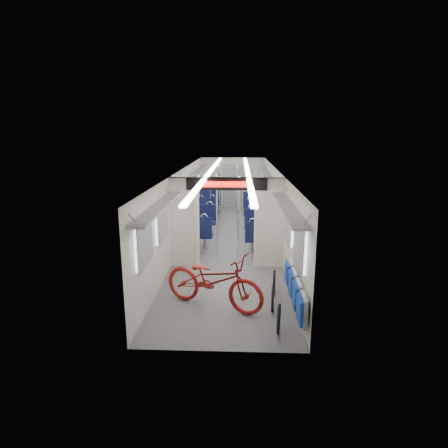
% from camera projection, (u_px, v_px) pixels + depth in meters
% --- Properties ---
extents(carriage, '(12.00, 12.02, 2.31)m').
position_uv_depth(carriage, '(229.00, 198.00, 11.15)').
color(carriage, '#515456').
rests_on(carriage, ground).
extents(bicycle, '(2.24, 1.56, 1.12)m').
position_uv_depth(bicycle, '(214.00, 280.00, 7.34)').
color(bicycle, maroon).
rests_on(bicycle, ground).
extents(flip_bench, '(0.12, 2.10, 0.50)m').
position_uv_depth(flip_bench, '(295.00, 289.00, 6.86)').
color(flip_bench, gray).
rests_on(flip_bench, carriage).
extents(bike_hoop_a, '(0.13, 0.53, 0.53)m').
position_uv_depth(bike_hoop_a, '(279.00, 320.00, 6.42)').
color(bike_hoop_a, black).
rests_on(bike_hoop_a, ground).
extents(bike_hoop_b, '(0.10, 0.53, 0.52)m').
position_uv_depth(bike_hoop_b, '(273.00, 300.00, 7.23)').
color(bike_hoop_b, black).
rests_on(bike_hoop_b, ground).
extents(bike_hoop_c, '(0.11, 0.54, 0.53)m').
position_uv_depth(bike_hoop_c, '(274.00, 283.00, 8.01)').
color(bike_hoop_c, black).
rests_on(bike_hoop_c, ground).
extents(seat_bay_near_left, '(0.92, 2.10, 1.11)m').
position_uv_depth(seat_bay_near_left, '(200.00, 224.00, 11.94)').
color(seat_bay_near_left, '#0C1135').
rests_on(seat_bay_near_left, ground).
extents(seat_bay_near_right, '(0.89, 1.96, 1.06)m').
position_uv_depth(seat_bay_near_right, '(259.00, 228.00, 11.48)').
color(seat_bay_near_right, '#0C1135').
rests_on(seat_bay_near_right, ground).
extents(seat_bay_far_left, '(0.92, 2.10, 1.11)m').
position_uv_depth(seat_bay_far_left, '(209.00, 204.00, 15.26)').
color(seat_bay_far_left, '#0C1135').
rests_on(seat_bay_far_left, ground).
extents(seat_bay_far_right, '(0.90, 2.05, 1.09)m').
position_uv_depth(seat_bay_far_right, '(255.00, 206.00, 14.87)').
color(seat_bay_far_right, '#0C1135').
rests_on(seat_bay_far_right, ground).
extents(stanchion_near_left, '(0.04, 0.04, 2.30)m').
position_uv_depth(stanchion_near_left, '(217.00, 217.00, 10.19)').
color(stanchion_near_left, silver).
rests_on(stanchion_near_left, ground).
extents(stanchion_near_right, '(0.05, 0.05, 2.30)m').
position_uv_depth(stanchion_near_right, '(238.00, 220.00, 9.87)').
color(stanchion_near_right, silver).
rests_on(stanchion_near_right, ground).
extents(stanchion_far_left, '(0.04, 0.04, 2.30)m').
position_uv_depth(stanchion_far_left, '(220.00, 198.00, 13.26)').
color(stanchion_far_left, silver).
rests_on(stanchion_far_left, ground).
extents(stanchion_far_right, '(0.04, 0.04, 2.30)m').
position_uv_depth(stanchion_far_right, '(237.00, 198.00, 13.11)').
color(stanchion_far_right, silver).
rests_on(stanchion_far_right, ground).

